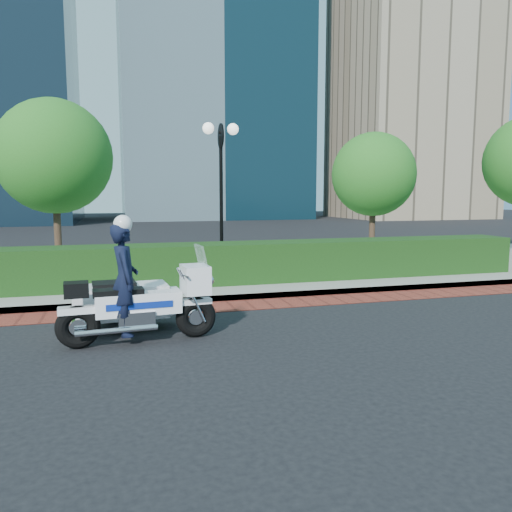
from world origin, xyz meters
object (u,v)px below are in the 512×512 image
object	(u,v)px
tree_c	(374,175)
lamppost	(221,174)
police_motorcycle	(129,296)
tree_b	(54,157)

from	to	relation	value
tree_c	lamppost	bearing A→B (deg)	-166.70
tree_c	police_motorcycle	world-z (taller)	tree_c
lamppost	police_motorcycle	world-z (taller)	lamppost
lamppost	tree_c	xyz separation A→B (m)	(5.50, 1.30, 0.09)
police_motorcycle	tree_c	bearing A→B (deg)	35.44
lamppost	tree_b	xyz separation A→B (m)	(-4.50, 1.30, 0.48)
lamppost	tree_c	size ratio (longest dim) A/B	0.98
tree_c	tree_b	bearing A→B (deg)	180.00
lamppost	police_motorcycle	bearing A→B (deg)	-116.31
tree_b	police_motorcycle	xyz separation A→B (m)	(1.77, -6.83, -2.73)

